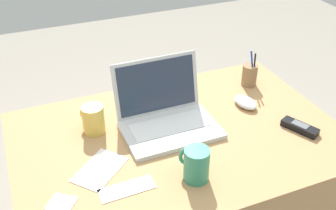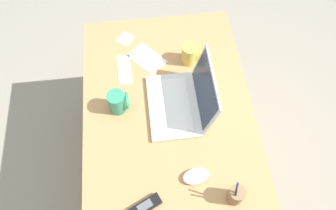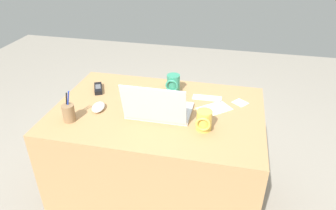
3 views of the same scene
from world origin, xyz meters
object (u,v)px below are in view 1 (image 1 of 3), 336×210
Objects in this scene: laptop at (166,116)px; coffee_mug_tall at (93,119)px; coffee_mug_white at (196,164)px; pen_holder at (250,75)px; computer_mouse at (245,102)px; cordless_phone at (300,127)px.

coffee_mug_tall is at bearing 163.95° from laptop.
pen_holder reaches higher than coffee_mug_white.
coffee_mug_white is 0.63m from pen_holder.
laptop is at bearing -161.91° from pen_holder.
coffee_mug_white is 0.65× the size of pen_holder.
laptop reaches higher than computer_mouse.
computer_mouse is at bearing -6.29° from coffee_mug_tall.
coffee_mug_tall reaches higher than cordless_phone.
laptop is 0.26m from coffee_mug_tall.
coffee_mug_tall is 0.74m from cordless_phone.
computer_mouse is at bearing 39.34° from coffee_mug_white.
coffee_mug_white is 0.42m from coffee_mug_tall.
pen_holder is at bearing 43.16° from coffee_mug_white.
laptop reaches higher than pen_holder.
pen_holder is (0.01, 0.35, 0.04)m from cordless_phone.
cordless_phone is (0.68, -0.28, -0.04)m from coffee_mug_tall.
computer_mouse is 0.80× the size of cordless_phone.
computer_mouse reaches higher than cordless_phone.
laptop is at bearing 85.92° from coffee_mug_white.
pen_holder is at bearing 89.17° from cordless_phone.
coffee_mug_white is at bearing -149.55° from computer_mouse.
computer_mouse is 0.65× the size of pen_holder.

